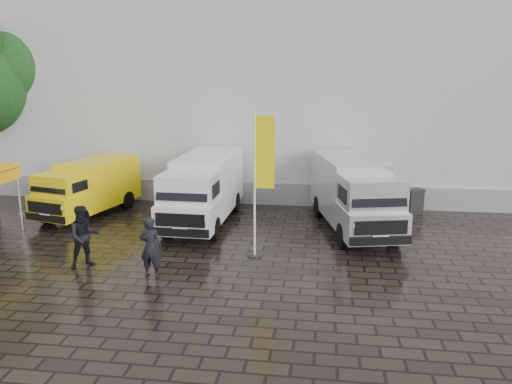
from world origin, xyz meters
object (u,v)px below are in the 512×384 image
flagpole (260,177)px  person_front (151,247)px  van_white (203,191)px  van_yellow (88,190)px  van_silver (354,195)px  person_tent (84,236)px  wheelie_bin (414,201)px

flagpole → person_front: flagpole is taller
van_white → flagpole: size_ratio=1.27×
van_yellow → van_silver: size_ratio=0.79×
flagpole → person_front: (-2.95, -2.10, -1.74)m
van_yellow → van_white: (5.02, -0.44, 0.20)m
van_yellow → flagpole: 8.72m
van_yellow → flagpole: flagpole is taller
flagpole → person_tent: (-5.25, -1.57, -1.69)m
van_white → van_silver: van_silver is taller
van_yellow → person_front: van_yellow is taller
wheelie_bin → person_front: size_ratio=0.58×
van_silver → person_tent: (-8.40, -4.91, -0.37)m
van_silver → person_front: 8.18m
van_yellow → wheelie_bin: 13.75m
flagpole → person_tent: size_ratio=2.47×
person_front → person_tent: 2.37m
wheelie_bin → person_front: (-8.80, -8.10, 0.38)m
wheelie_bin → person_tent: 13.45m
van_yellow → van_silver: 10.87m
flagpole → wheelie_bin: 8.65m
person_front → flagpole: bearing=-141.5°
flagpole → person_tent: 5.74m
van_yellow → wheelie_bin: bearing=23.0°
wheelie_bin → person_tent: (-11.11, -7.57, 0.44)m
van_silver → wheelie_bin: 3.88m
flagpole → person_tent: flagpole is taller
person_front → van_yellow: bearing=-48.0°
wheelie_bin → van_yellow: bearing=172.5°
wheelie_bin → person_tent: size_ratio=0.55×
person_front → wheelie_bin: bearing=-134.4°
van_yellow → wheelie_bin: size_ratio=4.55×
van_silver → van_yellow: bearing=164.5°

